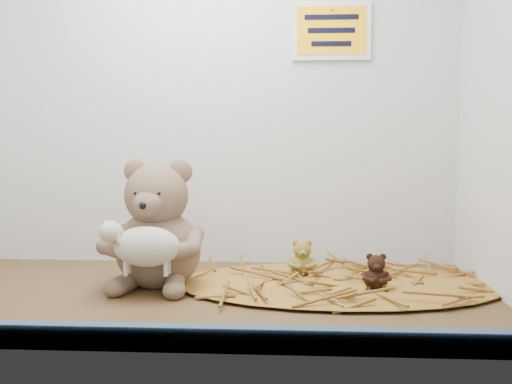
# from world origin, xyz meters

# --- Properties ---
(alcove_shell) EXTENTS (1.20, 0.60, 0.90)m
(alcove_shell) POSITION_xyz_m (0.00, 0.09, 0.45)
(alcove_shell) COLOR #412916
(alcove_shell) RESTS_ON ground
(front_rail) EXTENTS (1.19, 0.02, 0.04)m
(front_rail) POSITION_xyz_m (0.00, -0.29, 0.02)
(front_rail) COLOR #324C60
(front_rail) RESTS_ON shelf_floor
(straw_bed) EXTENTS (0.66, 0.38, 0.01)m
(straw_bed) POSITION_xyz_m (0.30, 0.08, 0.01)
(straw_bed) COLOR brown
(straw_bed) RESTS_ON shelf_floor
(main_teddy) EXTENTS (0.23, 0.24, 0.26)m
(main_teddy) POSITION_xyz_m (-0.06, 0.06, 0.13)
(main_teddy) COLOR #765F49
(main_teddy) RESTS_ON shelf_floor
(toy_lamb) EXTENTS (0.16, 0.10, 0.11)m
(toy_lamb) POSITION_xyz_m (-0.06, -0.03, 0.10)
(toy_lamb) COLOR beige
(toy_lamb) RESTS_ON main_teddy
(mini_teddy_tan) EXTENTS (0.06, 0.07, 0.08)m
(mini_teddy_tan) POSITION_xyz_m (0.23, 0.13, 0.05)
(mini_teddy_tan) COLOR olive
(mini_teddy_tan) RESTS_ON straw_bed
(mini_teddy_brown) EXTENTS (0.06, 0.06, 0.07)m
(mini_teddy_brown) POSITION_xyz_m (0.37, 0.03, 0.05)
(mini_teddy_brown) COLOR black
(mini_teddy_brown) RESTS_ON straw_bed
(wall_sign) EXTENTS (0.16, 0.01, 0.11)m
(wall_sign) POSITION_xyz_m (0.30, 0.29, 0.55)
(wall_sign) COLOR #FAAD0C
(wall_sign) RESTS_ON back_wall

